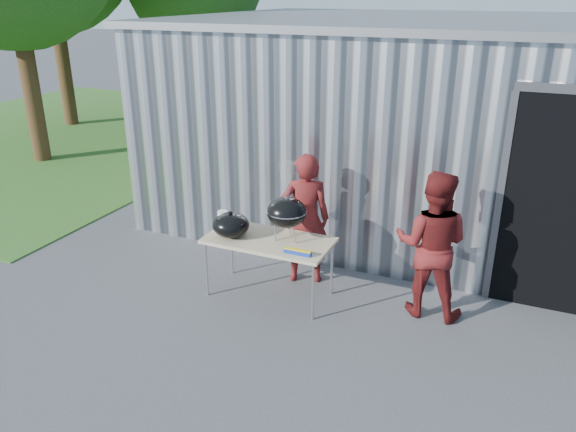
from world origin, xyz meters
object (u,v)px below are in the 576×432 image
at_px(folding_table, 269,242).
at_px(person_bystander, 432,245).
at_px(kettle_grill, 287,207).
at_px(person_cook, 305,219).

bearing_deg(folding_table, person_bystander, 11.66).
height_order(folding_table, kettle_grill, kettle_grill).
relative_size(folding_table, person_bystander, 0.88).
xyz_separation_m(person_cook, person_bystander, (1.58, -0.16, 0.01)).
bearing_deg(kettle_grill, folding_table, -159.23).
distance_m(kettle_grill, person_cook, 0.56).
distance_m(kettle_grill, person_bystander, 1.69).
xyz_separation_m(kettle_grill, person_bystander, (1.63, 0.30, -0.31)).
bearing_deg(person_cook, person_bystander, 151.84).
xyz_separation_m(folding_table, person_bystander, (1.83, 0.38, 0.15)).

